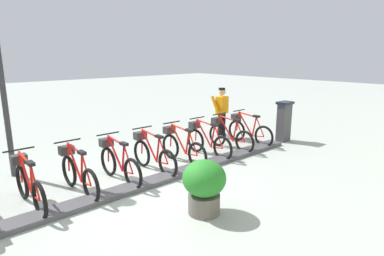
% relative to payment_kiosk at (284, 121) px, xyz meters
% --- Properties ---
extents(ground_plane, '(60.00, 60.00, 0.00)m').
position_rel_payment_kiosk_xyz_m(ground_plane, '(-0.05, 5.42, -0.67)').
color(ground_plane, '#A2AAA1').
extents(dock_rail_base, '(0.44, 9.86, 0.10)m').
position_rel_payment_kiosk_xyz_m(dock_rail_base, '(-0.05, 5.42, -0.62)').
color(dock_rail_base, '#47474C').
rests_on(dock_rail_base, ground).
extents(payment_kiosk, '(0.36, 0.52, 1.28)m').
position_rel_payment_kiosk_xyz_m(payment_kiosk, '(0.00, 0.00, 0.00)').
color(payment_kiosk, '#38383D').
rests_on(payment_kiosk, ground).
extents(bike_docked_0, '(1.72, 0.54, 1.02)m').
position_rel_payment_kiosk_xyz_m(bike_docked_0, '(0.57, 1.09, -0.24)').
color(bike_docked_0, black).
rests_on(bike_docked_0, ground).
extents(bike_docked_1, '(1.72, 0.54, 1.02)m').
position_rel_payment_kiosk_xyz_m(bike_docked_1, '(0.57, 1.99, -0.24)').
color(bike_docked_1, black).
rests_on(bike_docked_1, ground).
extents(bike_docked_2, '(1.72, 0.54, 1.02)m').
position_rel_payment_kiosk_xyz_m(bike_docked_2, '(0.57, 2.90, -0.24)').
color(bike_docked_2, black).
rests_on(bike_docked_2, ground).
extents(bike_docked_3, '(1.72, 0.54, 1.02)m').
position_rel_payment_kiosk_xyz_m(bike_docked_3, '(0.57, 3.80, -0.24)').
color(bike_docked_3, black).
rests_on(bike_docked_3, ground).
extents(bike_docked_4, '(1.72, 0.54, 1.02)m').
position_rel_payment_kiosk_xyz_m(bike_docked_4, '(0.57, 4.71, -0.24)').
color(bike_docked_4, black).
rests_on(bike_docked_4, ground).
extents(bike_docked_5, '(1.72, 0.54, 1.02)m').
position_rel_payment_kiosk_xyz_m(bike_docked_5, '(0.57, 5.62, -0.24)').
color(bike_docked_5, black).
rests_on(bike_docked_5, ground).
extents(bike_docked_6, '(1.72, 0.54, 1.02)m').
position_rel_payment_kiosk_xyz_m(bike_docked_6, '(0.57, 6.52, -0.24)').
color(bike_docked_6, black).
rests_on(bike_docked_6, ground).
extents(bike_docked_7, '(1.72, 0.54, 1.02)m').
position_rel_payment_kiosk_xyz_m(bike_docked_7, '(0.57, 7.43, -0.24)').
color(bike_docked_7, black).
rests_on(bike_docked_7, ground).
extents(worker_near_rack, '(0.49, 0.67, 1.66)m').
position_rel_payment_kiosk_xyz_m(worker_near_rack, '(1.67, 1.12, 0.24)').
color(worker_near_rack, white).
rests_on(worker_near_rack, ground).
extents(planter_bush, '(0.76, 0.76, 0.97)m').
position_rel_payment_kiosk_xyz_m(planter_bush, '(-1.74, 5.24, -0.12)').
color(planter_bush, '#59544C').
rests_on(planter_bush, ground).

